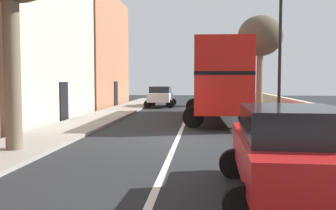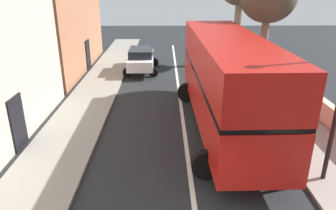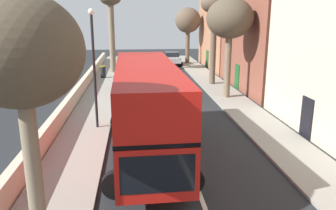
{
  "view_description": "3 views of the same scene",
  "coord_description": "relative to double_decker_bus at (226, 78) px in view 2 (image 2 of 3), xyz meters",
  "views": [
    {
      "loc": [
        0.91,
        -13.2,
        2.17
      ],
      "look_at": [
        -0.69,
        4.09,
        1.03
      ],
      "focal_mm": 39.66,
      "sensor_mm": 36.0,
      "label": 1
    },
    {
      "loc": [
        -0.85,
        -5.09,
        6.11
      ],
      "look_at": [
        -0.7,
        8.22,
        0.88
      ],
      "focal_mm": 33.93,
      "sensor_mm": 36.0,
      "label": 2
    },
    {
      "loc": [
        2.16,
        21.63,
        6.08
      ],
      "look_at": [
        0.61,
        5.97,
        1.9
      ],
      "focal_mm": 36.11,
      "sensor_mm": 36.0,
      "label": 3
    }
  ],
  "objects": [
    {
      "name": "double_decker_bus",
      "position": [
        0.0,
        0.0,
        0.0
      ],
      "size": [
        3.73,
        10.62,
        4.06
      ],
      "color": "#B41811",
      "rests_on": "ground"
    },
    {
      "name": "parked_car_white_left_0",
      "position": [
        -4.2,
        9.6,
        -1.39
      ],
      "size": [
        2.43,
        4.52,
        1.69
      ],
      "color": "silver",
      "rests_on": "ground"
    }
  ]
}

